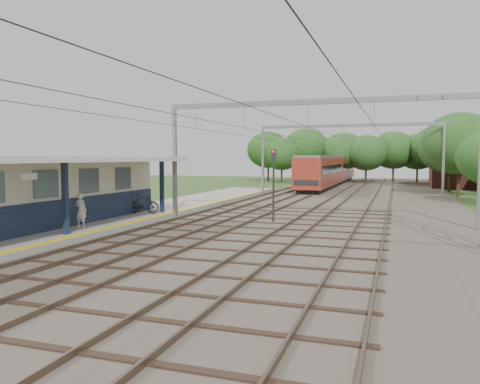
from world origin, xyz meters
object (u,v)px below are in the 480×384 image
at_px(person, 81,210).
at_px(train, 331,170).
at_px(bicycle, 143,204).
at_px(signal_post, 274,177).

xyz_separation_m(person, train, (6.06, 45.46, 0.99)).
height_order(person, bicycle, person).
bearing_deg(bicycle, signal_post, -97.08).
bearing_deg(train, person, -97.59).
bearing_deg(person, bicycle, -87.64).
relative_size(bicycle, train, 0.05).
distance_m(train, signal_post, 38.65).
distance_m(person, train, 45.87).
distance_m(person, signal_post, 10.57).
relative_size(bicycle, signal_post, 0.46).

